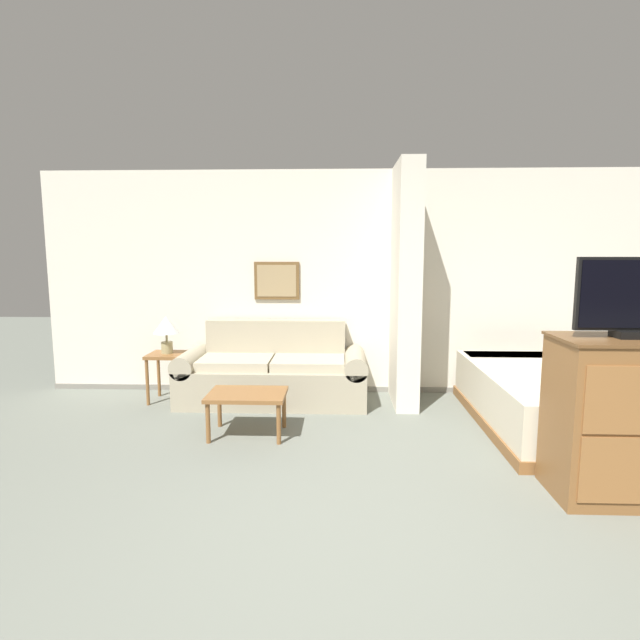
{
  "coord_description": "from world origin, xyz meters",
  "views": [
    {
      "loc": [
        -0.17,
        -2.44,
        1.66
      ],
      "look_at": [
        -0.34,
        2.04,
        1.05
      ],
      "focal_mm": 28.0,
      "sensor_mm": 36.0,
      "label": 1
    }
  ],
  "objects_px": {
    "tv": "(636,298)",
    "bed": "(554,398)",
    "table_lamp": "(166,328)",
    "tv_dresser": "(626,419)",
    "couch": "(273,373)",
    "coffee_table": "(247,398)"
  },
  "relations": [
    {
      "from": "tv",
      "to": "bed",
      "type": "distance_m",
      "value": 1.79
    },
    {
      "from": "table_lamp",
      "to": "tv_dresser",
      "type": "bearing_deg",
      "value": -28.4
    },
    {
      "from": "couch",
      "to": "bed",
      "type": "bearing_deg",
      "value": -14.17
    },
    {
      "from": "table_lamp",
      "to": "tv_dresser",
      "type": "relative_size",
      "value": 0.38
    },
    {
      "from": "coffee_table",
      "to": "bed",
      "type": "height_order",
      "value": "bed"
    },
    {
      "from": "coffee_table",
      "to": "table_lamp",
      "type": "distance_m",
      "value": 1.56
    },
    {
      "from": "table_lamp",
      "to": "bed",
      "type": "xyz_separation_m",
      "value": [
        3.98,
        -0.66,
        -0.57
      ]
    },
    {
      "from": "coffee_table",
      "to": "tv",
      "type": "xyz_separation_m",
      "value": [
        2.76,
        -1.05,
        1.02
      ]
    },
    {
      "from": "coffee_table",
      "to": "tv_dresser",
      "type": "relative_size",
      "value": 0.64
    },
    {
      "from": "couch",
      "to": "table_lamp",
      "type": "distance_m",
      "value": 1.29
    },
    {
      "from": "couch",
      "to": "coffee_table",
      "type": "bearing_deg",
      "value": -95.33
    },
    {
      "from": "couch",
      "to": "tv",
      "type": "bearing_deg",
      "value": -38.52
    },
    {
      "from": "tv_dresser",
      "to": "bed",
      "type": "xyz_separation_m",
      "value": [
        0.14,
        1.41,
        -0.28
      ]
    },
    {
      "from": "coffee_table",
      "to": "tv",
      "type": "distance_m",
      "value": 3.13
    },
    {
      "from": "coffee_table",
      "to": "bed",
      "type": "xyz_separation_m",
      "value": [
        2.9,
        0.36,
        -0.08
      ]
    },
    {
      "from": "couch",
      "to": "table_lamp",
      "type": "bearing_deg",
      "value": -177.94
    },
    {
      "from": "tv",
      "to": "bed",
      "type": "bearing_deg",
      "value": 84.47
    },
    {
      "from": "bed",
      "to": "tv_dresser",
      "type": "bearing_deg",
      "value": -95.52
    },
    {
      "from": "couch",
      "to": "tv_dresser",
      "type": "xyz_separation_m",
      "value": [
        2.66,
        -2.12,
        0.24
      ]
    },
    {
      "from": "couch",
      "to": "table_lamp",
      "type": "relative_size",
      "value": 4.98
    },
    {
      "from": "tv_dresser",
      "to": "bed",
      "type": "bearing_deg",
      "value": 84.48
    },
    {
      "from": "couch",
      "to": "tv",
      "type": "relative_size",
      "value": 2.67
    }
  ]
}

